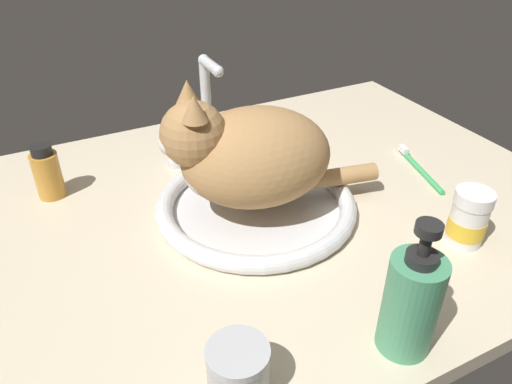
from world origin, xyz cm
name	(u,v)px	position (x,y,z in cm)	size (l,w,h in cm)	color
countertop	(277,208)	(0.00, 0.00, 1.50)	(108.25, 82.53, 3.00)	beige
sink_basin	(256,205)	(-4.73, -0.95, 4.33)	(35.07, 35.07, 2.98)	white
faucet	(209,122)	(-4.73, 20.12, 11.37)	(17.82, 9.89, 21.96)	silver
cat	(246,154)	(-6.41, -0.61, 14.65)	(38.09, 24.34, 21.08)	tan
pill_bottle	(468,219)	(21.40, -23.71, 7.44)	(6.03, 6.03, 9.55)	white
metal_jar	(238,372)	(-22.86, -32.38, 6.69)	(7.20, 7.20, 7.35)	#B2B5BA
amber_bottle	(47,173)	(-36.12, 20.62, 7.84)	(4.87, 4.87, 10.38)	gold
soap_pump_bottle	(411,303)	(-1.35, -35.39, 10.29)	(6.76, 6.76, 19.03)	#4C9E70
toothbrush	(419,168)	(30.84, -3.23, 3.62)	(5.62, 17.30, 1.70)	#3FB266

